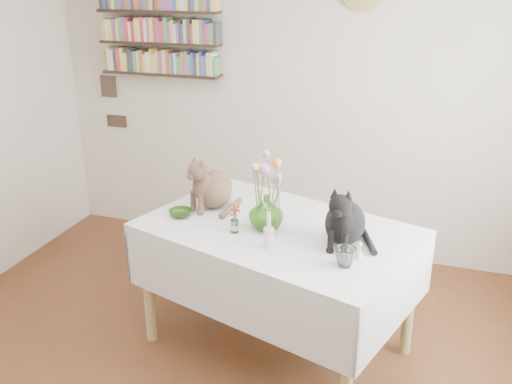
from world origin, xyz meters
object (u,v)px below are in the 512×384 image
(dining_table, at_px, (278,258))
(bookshelf_unit, at_px, (158,16))
(tabby_cat, at_px, (214,180))
(black_cat, at_px, (346,212))
(flower_vase, at_px, (266,212))

(dining_table, relative_size, bookshelf_unit, 1.73)
(dining_table, bearing_deg, bookshelf_unit, 136.09)
(tabby_cat, height_order, black_cat, black_cat)
(black_cat, xyz_separation_m, flower_vase, (-0.45, 0.03, -0.07))
(dining_table, relative_size, black_cat, 4.90)
(bookshelf_unit, bearing_deg, tabby_cat, -51.46)
(flower_vase, bearing_deg, black_cat, -3.67)
(dining_table, relative_size, tabby_cat, 4.92)
(dining_table, height_order, black_cat, black_cat)
(dining_table, xyz_separation_m, bookshelf_unit, (-1.36, 1.31, 1.23))
(tabby_cat, height_order, bookshelf_unit, bookshelf_unit)
(dining_table, distance_m, tabby_cat, 0.62)
(black_cat, relative_size, bookshelf_unit, 0.35)
(tabby_cat, distance_m, black_cat, 0.89)
(tabby_cat, xyz_separation_m, flower_vase, (0.40, -0.22, -0.07))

